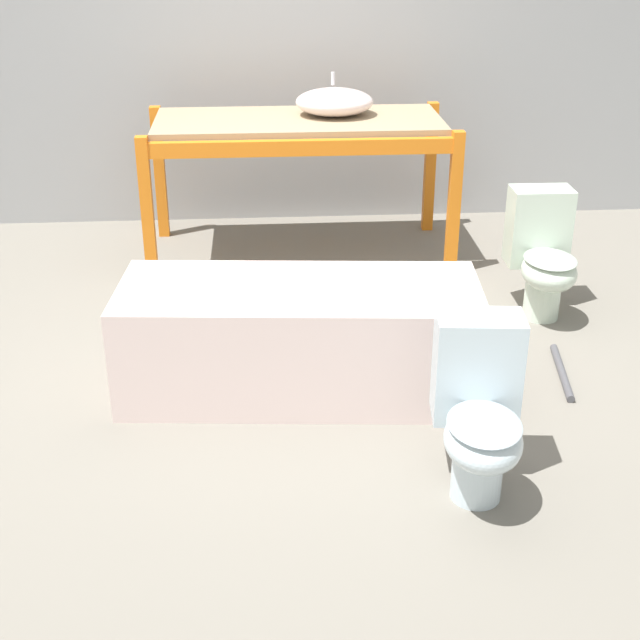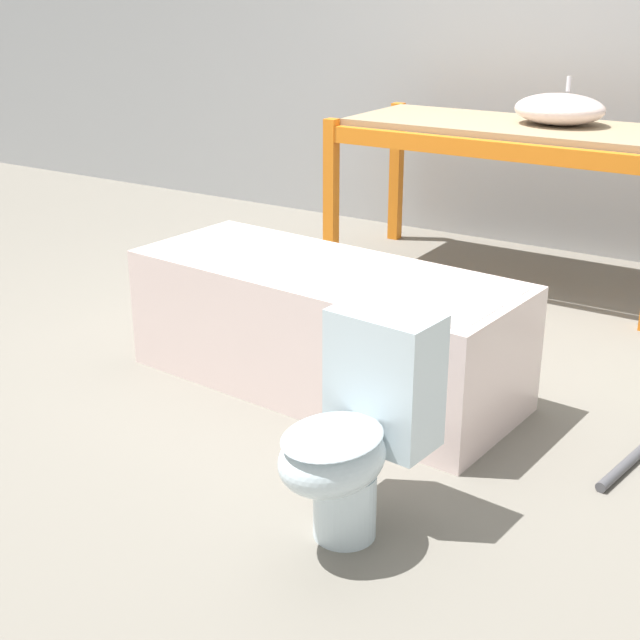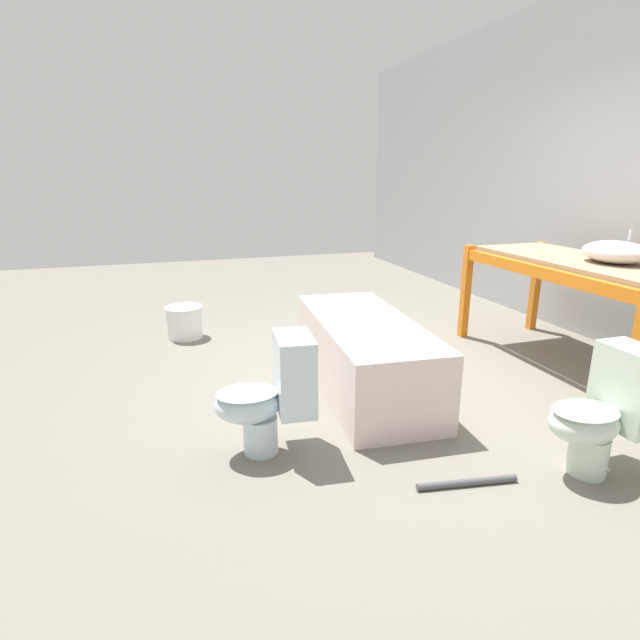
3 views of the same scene
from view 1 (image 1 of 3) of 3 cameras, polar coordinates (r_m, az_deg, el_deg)
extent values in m
plane|color=slate|center=(4.58, -2.98, -2.14)|extent=(12.00, 12.00, 0.00)
cube|color=orange|center=(5.40, -11.00, 6.87)|extent=(0.07, 0.07, 0.89)
cube|color=orange|center=(5.48, 8.58, 7.35)|extent=(0.07, 0.07, 0.89)
cube|color=orange|center=(6.17, -10.21, 9.26)|extent=(0.07, 0.07, 0.89)
cube|color=orange|center=(6.24, 7.05, 9.66)|extent=(0.07, 0.07, 0.89)
cube|color=orange|center=(5.26, -1.17, 10.97)|extent=(1.84, 0.06, 0.09)
cube|color=orange|center=(6.05, -1.58, 12.87)|extent=(1.84, 0.06, 0.09)
cube|color=#998466|center=(5.64, -1.39, 12.61)|extent=(1.77, 0.74, 0.04)
ellipsoid|color=silver|center=(5.70, 0.93, 13.78)|extent=(0.48, 0.42, 0.16)
cylinder|color=silver|center=(5.79, 0.84, 15.20)|extent=(0.02, 0.02, 0.08)
cube|color=silver|center=(4.14, -1.31, -1.22)|extent=(1.70, 0.78, 0.52)
cube|color=beige|center=(4.08, -1.33, 0.71)|extent=(1.61, 0.70, 0.22)
cylinder|color=silver|center=(3.54, 10.00, -9.63)|extent=(0.20, 0.20, 0.22)
ellipsoid|color=silver|center=(3.38, 10.39, -7.56)|extent=(0.33, 0.39, 0.20)
ellipsoid|color=#9FAFB7|center=(3.34, 10.48, -6.55)|extent=(0.31, 0.37, 0.03)
cube|color=silver|center=(3.52, 10.02, -3.00)|extent=(0.35, 0.23, 0.44)
cylinder|color=silver|center=(5.08, 14.01, 1.29)|extent=(0.20, 0.20, 0.22)
ellipsoid|color=silver|center=(4.95, 14.45, 3.03)|extent=(0.30, 0.37, 0.20)
ellipsoid|color=#A3B3A3|center=(4.92, 14.53, 3.79)|extent=(0.28, 0.35, 0.03)
cube|color=silver|center=(5.13, 13.81, 5.85)|extent=(0.34, 0.20, 0.44)
cylinder|color=#4C4C51|center=(4.52, 15.22, -3.23)|extent=(0.12, 0.53, 0.04)
camera|label=2|loc=(2.21, 62.04, -1.48)|focal=50.00mm
camera|label=3|loc=(4.10, 50.61, 8.02)|focal=28.00mm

